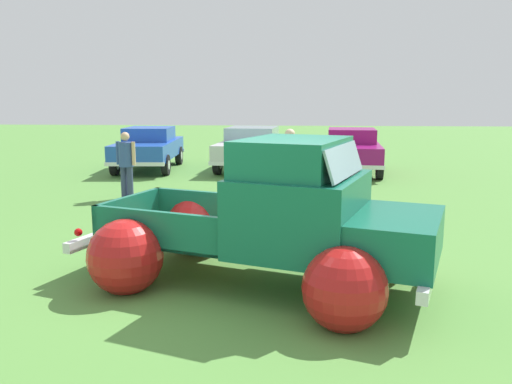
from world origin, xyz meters
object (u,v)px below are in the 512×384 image
(show_car_0, at_px, (149,147))
(show_car_2, at_px, (351,149))
(show_car_1, at_px, (252,146))
(vintage_pickup_truck, at_px, (280,229))
(lane_cone_0, at_px, (147,210))
(spectator_0, at_px, (126,161))
(spectator_1, at_px, (290,162))
(lane_cone_1, at_px, (216,220))

(show_car_0, height_order, show_car_2, same)
(show_car_0, bearing_deg, show_car_1, 92.08)
(vintage_pickup_truck, bearing_deg, lane_cone_0, 149.37)
(spectator_0, height_order, lane_cone_0, spectator_0)
(show_car_0, distance_m, lane_cone_0, 8.17)
(show_car_0, xyz_separation_m, lane_cone_0, (2.16, -7.87, -0.47))
(show_car_2, xyz_separation_m, spectator_0, (-5.89, -4.93, 0.14))
(show_car_2, xyz_separation_m, lane_cone_0, (-4.65, -7.57, -0.47))
(spectator_1, bearing_deg, lane_cone_1, 144.12)
(vintage_pickup_truck, distance_m, lane_cone_0, 4.05)
(vintage_pickup_truck, relative_size, spectator_1, 2.87)
(spectator_0, height_order, spectator_1, spectator_1)
(show_car_1, xyz_separation_m, spectator_1, (1.37, -6.16, 0.21))
(vintage_pickup_truck, relative_size, show_car_2, 1.17)
(vintage_pickup_truck, bearing_deg, spectator_0, 142.84)
(spectator_1, distance_m, lane_cone_1, 3.15)
(spectator_0, xyz_separation_m, lane_cone_0, (1.25, -2.64, -0.60))
(lane_cone_0, bearing_deg, lane_cone_1, -26.78)
(show_car_1, xyz_separation_m, show_car_2, (3.32, -0.67, -0.01))
(spectator_0, distance_m, lane_cone_1, 4.35)
(spectator_1, xyz_separation_m, lane_cone_0, (-2.69, -2.08, -0.69))
(show_car_0, distance_m, show_car_2, 6.82)
(show_car_2, bearing_deg, spectator_1, -15.39)
(spectator_0, bearing_deg, spectator_1, 97.97)
(show_car_0, relative_size, lane_cone_0, 7.07)
(show_car_0, bearing_deg, show_car_2, 83.48)
(spectator_0, bearing_deg, lane_cone_0, 41.34)
(vintage_pickup_truck, bearing_deg, lane_cone_1, 135.83)
(lane_cone_1, bearing_deg, show_car_2, 68.82)
(lane_cone_0, bearing_deg, spectator_1, 37.70)
(show_car_2, bearing_deg, show_car_1, -97.22)
(show_car_2, height_order, spectator_0, spectator_0)
(show_car_1, relative_size, show_car_2, 1.10)
(spectator_0, bearing_deg, show_car_2, 145.97)
(spectator_0, bearing_deg, vintage_pickup_truck, 50.36)
(vintage_pickup_truck, height_order, lane_cone_1, vintage_pickup_truck)
(vintage_pickup_truck, distance_m, show_car_0, 11.92)
(lane_cone_0, bearing_deg, vintage_pickup_truck, -49.18)
(show_car_2, bearing_deg, spectator_0, -45.90)
(lane_cone_0, xyz_separation_m, lane_cone_1, (1.43, -0.72, 0.00))
(show_car_2, bearing_deg, show_car_0, -88.31)
(vintage_pickup_truck, height_order, show_car_2, vintage_pickup_truck)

